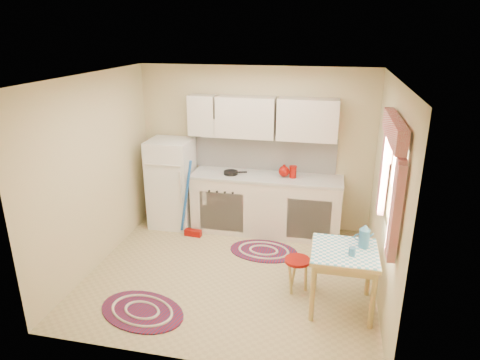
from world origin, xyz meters
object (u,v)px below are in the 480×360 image
at_px(fridge, 172,183).
at_px(base_cabinets, 266,205).
at_px(table, 342,279).
at_px(stool, 297,275).

xyz_separation_m(fridge, base_cabinets, (1.50, 0.05, -0.26)).
relative_size(base_cabinets, table, 3.12).
relative_size(base_cabinets, stool, 5.36).
xyz_separation_m(base_cabinets, table, (1.14, -1.73, -0.08)).
height_order(base_cabinets, stool, base_cabinets).
relative_size(fridge, base_cabinets, 0.62).
bearing_deg(fridge, stool, -34.29).
distance_m(fridge, table, 3.15).
height_order(table, stool, table).
height_order(fridge, table, fridge).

